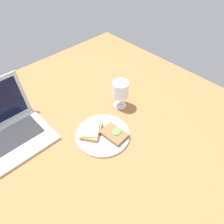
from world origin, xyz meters
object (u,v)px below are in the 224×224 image
Objects in this scene: plate at (103,135)px; sandwich_with_cucumber at (114,134)px; laptop at (3,131)px; sandwich_with_cheese at (92,130)px; wine_glass at (120,90)px.

sandwich_with_cucumber reaches higher than plate.
laptop is (-31.59, 28.34, 3.91)cm from plate.
wine_glass is (22.35, 4.62, 7.23)cm from sandwich_with_cheese.
plate is at bearing 127.32° from sandwich_with_cucumber.
sandwich_with_cucumber is at bearing -43.04° from laptop.
wine_glass reaches higher than plate.
plate is 5.30cm from sandwich_with_cucumber.
laptop is at bearing 139.59° from sandwich_with_cheese.
sandwich_with_cheese is 0.93× the size of wine_glass.
sandwich_with_cheese reaches higher than sandwich_with_cucumber.
plate is at bearing -156.01° from wine_glass.
laptop is at bearing 136.96° from sandwich_with_cucumber.
plate is 0.69× the size of laptop.
sandwich_with_cucumber is 10.06cm from sandwich_with_cheese.
sandwich_with_cucumber is 0.34× the size of laptop.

